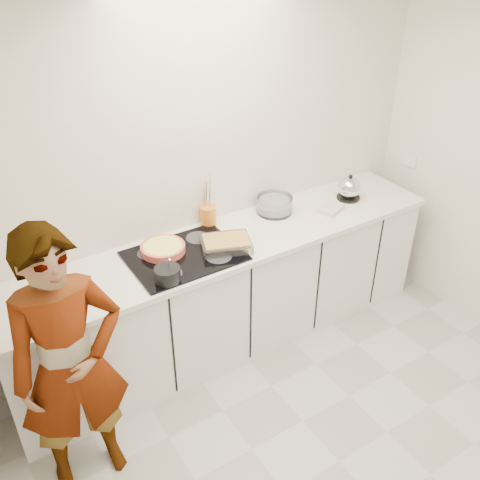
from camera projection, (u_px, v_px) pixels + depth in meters
floor at (339, 462)px, 3.24m from camera, size 3.60×3.20×0.00m
wall_back at (204, 172)px, 3.70m from camera, size 3.60×0.00×2.60m
base_cabinets at (229, 295)px, 3.93m from camera, size 3.20×0.58×0.87m
countertop at (228, 243)px, 3.69m from camera, size 3.24×0.64×0.04m
hob at (184, 256)px, 3.50m from camera, size 0.72×0.54×0.01m
tart_dish at (163, 248)px, 3.52m from camera, size 0.32×0.32×0.05m
saucepan at (168, 274)px, 3.24m from camera, size 0.20×0.20×0.15m
baking_dish at (226, 243)px, 3.56m from camera, size 0.39×0.34×0.06m
mixing_bowl at (274, 205)px, 3.99m from camera, size 0.34×0.34×0.13m
tea_towel at (331, 209)px, 4.03m from camera, size 0.23×0.20×0.03m
kettle at (349, 189)px, 4.16m from camera, size 0.22×0.22×0.21m
utensil_crock at (208, 216)px, 3.82m from camera, size 0.13×0.13×0.14m
cook at (70, 366)px, 2.78m from camera, size 0.62×0.42×1.66m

